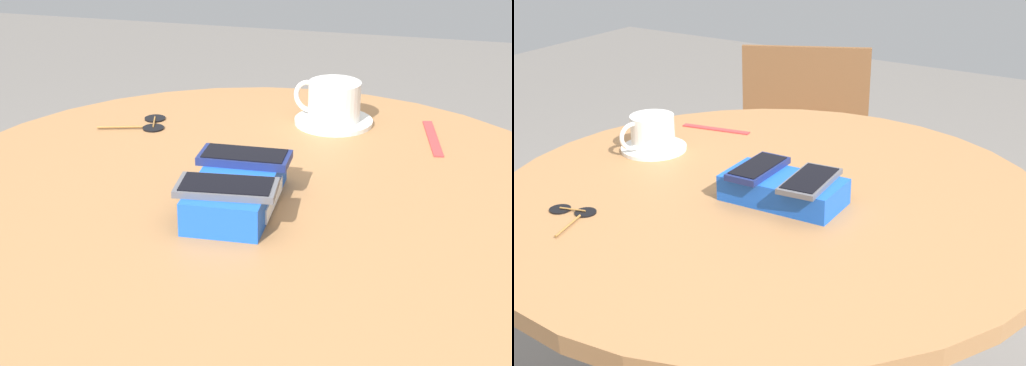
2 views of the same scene
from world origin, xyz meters
TOP-DOWN VIEW (x-y plane):
  - round_table at (0.00, 0.00)m, footprint 1.02×1.02m
  - phone_box at (-0.04, 0.02)m, footprint 0.22×0.11m
  - phone_gray at (-0.09, 0.02)m, footprint 0.08×0.14m
  - phone_navy at (0.01, 0.02)m, footprint 0.06×0.13m
  - saucer at (0.33, -0.06)m, footprint 0.14×0.14m
  - coffee_cup at (0.33, -0.06)m, footprint 0.09×0.12m
  - lanyard_strap at (0.29, -0.24)m, footprint 0.16×0.04m
  - sunglasses at (0.24, 0.25)m, footprint 0.09×0.11m

SIDE VIEW (x-z plane):
  - round_table at x=0.00m, z-range 0.26..1.03m
  - lanyard_strap at x=0.29m, z-range 0.76..0.77m
  - sunglasses at x=0.24m, z-range 0.76..0.77m
  - saucer at x=0.33m, z-range 0.76..0.77m
  - phone_box at x=-0.04m, z-range 0.76..0.81m
  - coffee_cup at x=0.33m, z-range 0.77..0.84m
  - phone_gray at x=-0.09m, z-range 0.81..0.82m
  - phone_navy at x=0.01m, z-range 0.81..0.82m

